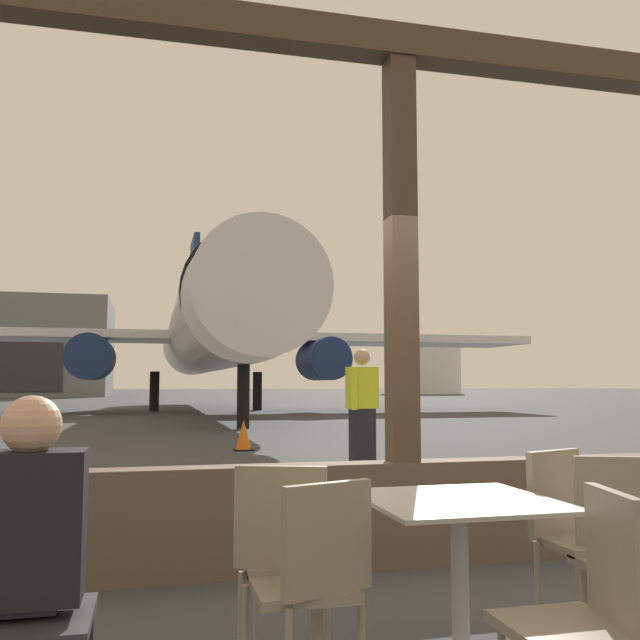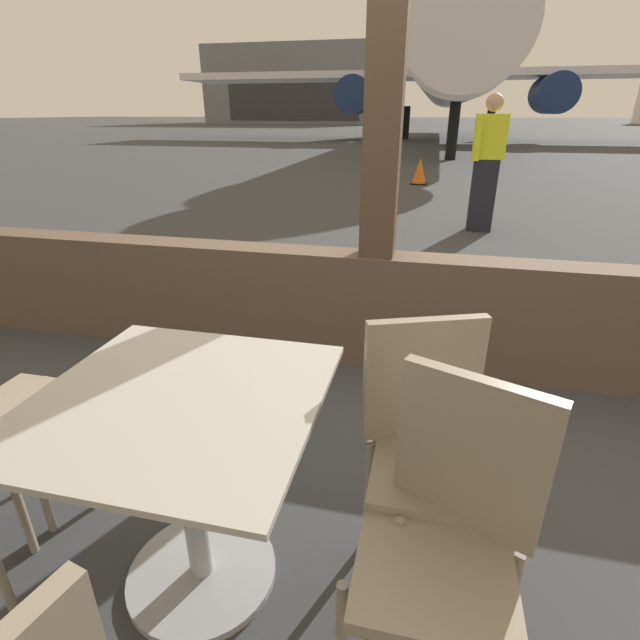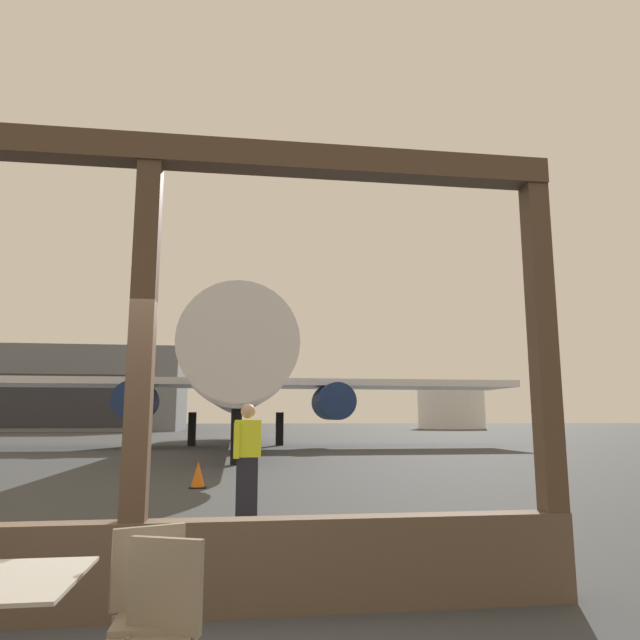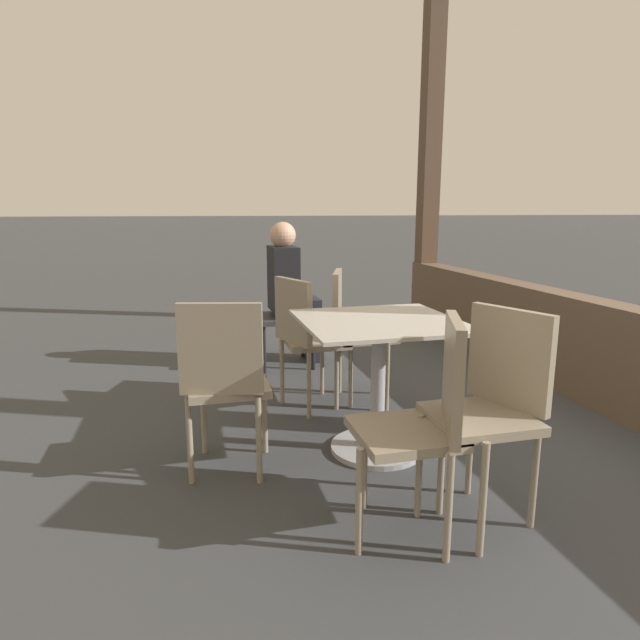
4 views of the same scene
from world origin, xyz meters
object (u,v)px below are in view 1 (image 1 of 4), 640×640
(airplane, at_px, (211,330))
(fuel_storage_tank, at_px, (423,368))
(dining_table, at_px, (460,565))
(cafe_chair_aisle_left, at_px, (571,524))
(cafe_chair_window_right, at_px, (284,548))
(seated_passenger, at_px, (23,547))
(ground_crew_worker, at_px, (362,412))
(cafe_chair_aisle_right, at_px, (314,573))
(traffic_cone, at_px, (244,436))
(lounge_bench, at_px, (24,633))
(cafe_chair_window_left, at_px, (588,602))
(cafe_chair_side_extra, at_px, (625,541))

(airplane, height_order, fuel_storage_tank, airplane)
(dining_table, xyz_separation_m, cafe_chair_aisle_left, (0.74, 0.25, 0.10))
(cafe_chair_window_right, distance_m, seated_passenger, 1.07)
(cafe_chair_aisle_left, bearing_deg, ground_crew_worker, 83.78)
(cafe_chair_aisle_right, distance_m, ground_crew_worker, 6.45)
(fuel_storage_tank, bearing_deg, airplane, -121.61)
(traffic_cone, bearing_deg, dining_table, -92.02)
(cafe_chair_aisle_left, height_order, airplane, airplane)
(dining_table, height_order, seated_passenger, seated_passenger)
(cafe_chair_aisle_left, bearing_deg, cafe_chair_window_right, -174.25)
(cafe_chair_aisle_left, relative_size, airplane, 0.03)
(ground_crew_worker, bearing_deg, lounge_bench, -117.64)
(dining_table, xyz_separation_m, seated_passenger, (-1.84, -0.13, 0.21))
(cafe_chair_aisle_right, relative_size, fuel_storage_tank, 0.10)
(cafe_chair_aisle_right, xyz_separation_m, traffic_cone, (1.11, 10.59, -0.26))
(cafe_chair_aisle_left, relative_size, lounge_bench, 1.94)
(ground_crew_worker, relative_size, traffic_cone, 2.98)
(cafe_chair_window_left, height_order, ground_crew_worker, ground_crew_worker)
(cafe_chair_aisle_right, relative_size, traffic_cone, 1.54)
(cafe_chair_side_extra, bearing_deg, traffic_cone, 92.40)
(cafe_chair_aisle_left, bearing_deg, cafe_chair_window_left, -121.25)
(cafe_chair_aisle_left, height_order, lounge_bench, cafe_chair_aisle_left)
(dining_table, height_order, cafe_chair_side_extra, cafe_chair_side_extra)
(cafe_chair_window_right, bearing_deg, cafe_chair_aisle_left, 5.75)
(airplane, relative_size, traffic_cone, 52.10)
(cafe_chair_aisle_right, distance_m, traffic_cone, 10.65)
(airplane, xyz_separation_m, traffic_cone, (-0.82, -17.72, -3.37))
(cafe_chair_side_extra, relative_size, fuel_storage_tank, 0.10)
(cafe_chair_aisle_right, height_order, cafe_chair_side_extra, cafe_chair_side_extra)
(lounge_bench, bearing_deg, cafe_chair_side_extra, 2.47)
(cafe_chair_window_left, xyz_separation_m, cafe_chair_aisle_right, (-0.82, 0.59, -0.00))
(seated_passenger, height_order, traffic_cone, seated_passenger)
(cafe_chair_aisle_right, height_order, seated_passenger, seated_passenger)
(airplane, xyz_separation_m, fuel_storage_tank, (30.01, 48.76, -0.53))
(lounge_bench, distance_m, fuel_storage_tank, 83.85)
(cafe_chair_aisle_left, distance_m, traffic_cone, 10.11)
(dining_table, height_order, cafe_chair_window_left, cafe_chair_window_left)
(traffic_cone, bearing_deg, fuel_storage_tank, 65.13)
(cafe_chair_aisle_right, bearing_deg, dining_table, 18.29)
(cafe_chair_aisle_left, relative_size, ground_crew_worker, 0.53)
(ground_crew_worker, bearing_deg, airplane, 90.44)
(cafe_chair_aisle_left, bearing_deg, cafe_chair_side_extra, -79.44)
(cafe_chair_aisle_right, xyz_separation_m, seated_passenger, (-1.10, 0.11, 0.13))
(dining_table, xyz_separation_m, cafe_chair_window_right, (-0.80, 0.09, 0.10))
(cafe_chair_side_extra, bearing_deg, dining_table, 173.72)
(dining_table, bearing_deg, traffic_cone, 87.98)
(dining_table, xyz_separation_m, ground_crew_worker, (1.35, 5.84, 0.44))
(cafe_chair_window_right, xyz_separation_m, cafe_chair_aisle_left, (1.54, 0.15, 0.00))
(cafe_chair_window_left, xyz_separation_m, lounge_bench, (-1.90, 0.64, -0.16))
(dining_table, xyz_separation_m, cafe_chair_window_left, (0.08, -0.84, 0.08))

